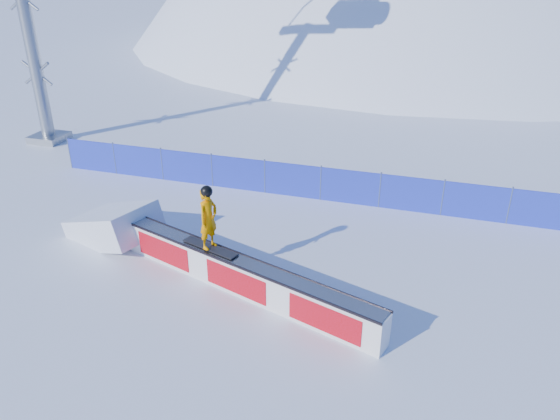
% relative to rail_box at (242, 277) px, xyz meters
% --- Properties ---
extents(ground, '(160.00, 160.00, 0.00)m').
position_rel_rail_box_xyz_m(ground, '(1.57, 1.49, -0.46)').
color(ground, white).
rests_on(ground, ground).
extents(snow_hill, '(64.00, 64.00, 64.00)m').
position_rel_rail_box_xyz_m(snow_hill, '(1.57, 43.49, -18.46)').
color(snow_hill, white).
rests_on(snow_hill, ground).
extents(safety_fence, '(22.05, 0.05, 1.30)m').
position_rel_rail_box_xyz_m(safety_fence, '(1.57, 5.99, 0.14)').
color(safety_fence, '#2234BE').
rests_on(safety_fence, ground).
extents(rail_box, '(7.60, 2.98, 0.94)m').
position_rel_rail_box_xyz_m(rail_box, '(0.00, 0.00, 0.00)').
color(rail_box, white).
rests_on(rail_box, ground).
extents(snow_ramp, '(3.15, 2.49, 1.71)m').
position_rel_rail_box_xyz_m(snow_ramp, '(-4.64, 1.54, -0.46)').
color(snow_ramp, white).
rests_on(snow_ramp, ground).
extents(snowboarder, '(1.66, 0.80, 1.72)m').
position_rel_rail_box_xyz_m(snowboarder, '(-0.98, 0.32, 1.32)').
color(snowboarder, black).
rests_on(snowboarder, rail_box).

